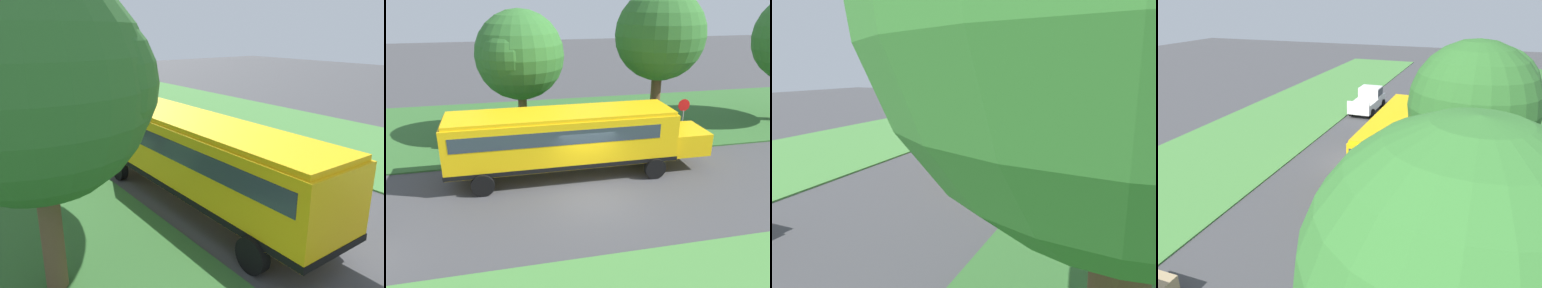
% 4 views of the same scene
% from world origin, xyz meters
% --- Properties ---
extents(ground_plane, '(120.00, 120.00, 0.00)m').
position_xyz_m(ground_plane, '(0.00, 0.00, 0.00)').
color(ground_plane, '#424244').
extents(grass_verge, '(12.00, 80.00, 0.08)m').
position_xyz_m(grass_verge, '(-10.00, 0.00, 0.04)').
color(grass_verge, '#33662D').
rests_on(grass_verge, ground).
extents(grass_far_side, '(10.00, 80.00, 0.07)m').
position_xyz_m(grass_far_side, '(9.00, 0.00, 0.04)').
color(grass_far_side, '#47843D').
rests_on(grass_far_side, ground).
extents(school_bus, '(2.84, 12.42, 3.16)m').
position_xyz_m(school_bus, '(-2.30, -0.63, 1.92)').
color(school_bus, yellow).
rests_on(school_bus, ground).
extents(pickup_truck, '(2.28, 5.40, 2.10)m').
position_xyz_m(pickup_truck, '(2.70, -11.44, 1.07)').
color(pickup_truck, silver).
rests_on(pickup_truck, ground).
extents(oak_tree_beside_bus, '(5.01, 5.01, 7.43)m').
position_xyz_m(oak_tree_beside_bus, '(-7.66, -2.41, 4.93)').
color(oak_tree_beside_bus, brown).
rests_on(oak_tree_beside_bus, ground).
extents(oak_tree_roadside_mid, '(5.16, 5.16, 8.53)m').
position_xyz_m(oak_tree_roadside_mid, '(-6.79, 5.73, 5.98)').
color(oak_tree_roadside_mid, brown).
rests_on(oak_tree_roadside_mid, ground).
extents(oak_tree_far_end, '(5.71, 5.71, 8.40)m').
position_xyz_m(oak_tree_far_end, '(-7.31, 15.41, 5.50)').
color(oak_tree_far_end, brown).
rests_on(oak_tree_far_end, ground).
extents(stop_sign, '(0.08, 0.68, 2.74)m').
position_xyz_m(stop_sign, '(-4.60, 6.37, 1.74)').
color(stop_sign, gray).
rests_on(stop_sign, ground).
extents(park_bench, '(1.62, 0.56, 0.92)m').
position_xyz_m(park_bench, '(-7.39, -6.56, 0.47)').
color(park_bench, brown).
rests_on(park_bench, ground).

